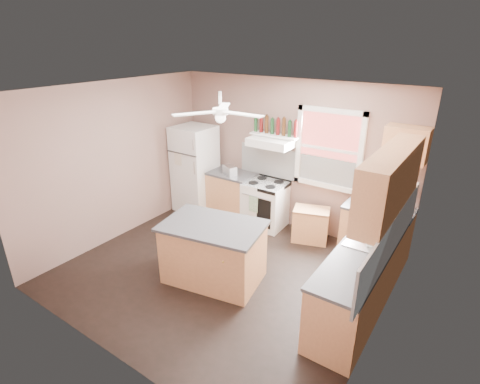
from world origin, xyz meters
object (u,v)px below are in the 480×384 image
Objects in this scene: refrigerator at (195,169)px; toaster at (230,170)px; stove at (265,204)px; cart at (311,225)px; island at (214,253)px.

refrigerator reaches higher than toaster.
cart is at bearing -5.29° from stove.
cart is (0.95, -0.05, -0.13)m from stove.
refrigerator reaches higher than island.
refrigerator is 6.18× the size of toaster.
island is at bearing -84.44° from stove.
refrigerator is 2.01× the size of stove.
refrigerator is 2.58m from cart.
refrigerator is 2.89× the size of cart.
toaster is 1.82m from cart.
toaster is at bearing 164.30° from cart.
toaster is at bearing 108.44° from island.
island is at bearing -37.46° from toaster.
stove is 0.96m from cart.
refrigerator is 2.56m from island.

